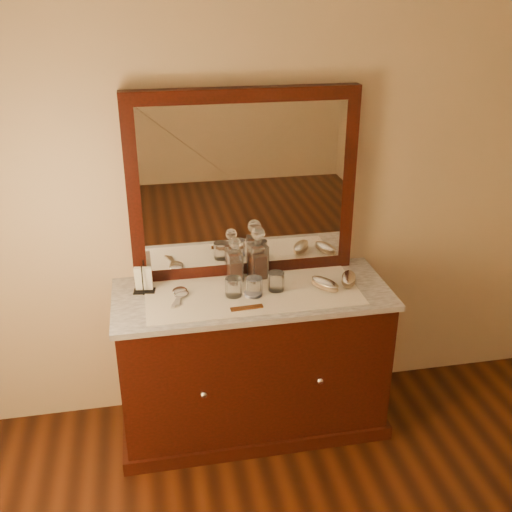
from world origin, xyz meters
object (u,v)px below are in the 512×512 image
brush_far (349,279)px  brush_near (325,284)px  mirror_frame (243,185)px  decanter_right (258,258)px  hand_mirror_inner (180,295)px  comb (247,308)px  napkin_rack (144,280)px  pin_dish (252,294)px  dresser_cabinet (253,362)px  decanter_left (235,264)px  hand_mirror_outer (180,292)px

brush_far → brush_near: bearing=-166.4°
mirror_frame → brush_near: 0.67m
decanter_right → hand_mirror_inner: size_ratio=1.53×
decanter_right → brush_near: size_ratio=1.56×
comb → napkin_rack: bearing=146.9°
brush_far → hand_mirror_inner: bearing=178.9°
pin_dish → decanter_right: bearing=70.3°
mirror_frame → dresser_cabinet: bearing=-90.0°
mirror_frame → hand_mirror_inner: mirror_frame is taller
dresser_cabinet → hand_mirror_inner: hand_mirror_inner is taller
mirror_frame → comb: mirror_frame is taller
napkin_rack → hand_mirror_inner: size_ratio=0.85×
napkin_rack → brush_far: (1.07, -0.11, -0.04)m
dresser_cabinet → decanter_left: (-0.07, 0.14, 0.54)m
mirror_frame → brush_near: mirror_frame is taller
napkin_rack → decanter_left: bearing=4.0°
napkin_rack → hand_mirror_outer: (0.18, -0.07, -0.05)m
dresser_cabinet → hand_mirror_outer: hand_mirror_outer is taller
napkin_rack → decanter_left: decanter_left is taller
hand_mirror_inner → pin_dish: bearing=-8.4°
decanter_right → decanter_left: bearing=-174.5°
dresser_cabinet → brush_far: bearing=-0.6°
brush_near → hand_mirror_inner: size_ratio=0.98×
pin_dish → mirror_frame: bearing=88.0°
dresser_cabinet → decanter_right: decanter_right is taller
comb → hand_mirror_outer: bearing=142.3°
pin_dish → comb: 0.14m
comb → decanter_left: decanter_left is taller
decanter_right → brush_far: size_ratio=1.61×
decanter_right → mirror_frame: bearing=123.6°
dresser_cabinet → hand_mirror_outer: (-0.37, 0.04, 0.45)m
comb → brush_near: 0.46m
napkin_rack → hand_mirror_inner: napkin_rack is taller
comb → hand_mirror_outer: size_ratio=0.80×
decanter_left → brush_far: size_ratio=1.36×
mirror_frame → decanter_right: bearing=-56.4°
napkin_rack → brush_near: napkin_rack is taller
pin_dish → brush_far: (0.53, 0.04, 0.02)m
dresser_cabinet → hand_mirror_inner: size_ratio=7.25×
napkin_rack → dresser_cabinet: bearing=-11.2°
dresser_cabinet → mirror_frame: bearing=90.0°
comb → hand_mirror_outer: hand_mirror_outer is taller
mirror_frame → brush_far: bearing=-25.6°
hand_mirror_outer → decanter_left: bearing=18.1°
dresser_cabinet → napkin_rack: bearing=168.8°
decanter_left → napkin_rack: bearing=-176.0°
mirror_frame → pin_dish: mirror_frame is taller
dresser_cabinet → brush_near: (0.38, -0.04, 0.47)m
pin_dish → brush_near: 0.39m
dresser_cabinet → brush_far: (0.52, -0.01, 0.47)m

